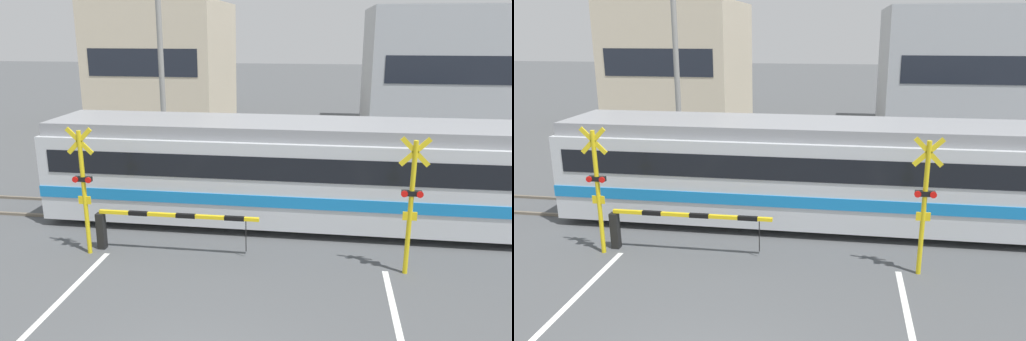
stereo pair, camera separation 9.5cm
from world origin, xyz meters
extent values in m
cube|color=#6B6051|center=(0.00, 7.30, 0.04)|extent=(50.00, 0.10, 0.08)
cube|color=#6B6051|center=(0.00, 8.74, 0.04)|extent=(50.00, 0.10, 0.08)
cube|color=silver|center=(2.33, 8.02, 1.43)|extent=(16.79, 2.81, 2.41)
cube|color=gray|center=(2.33, 8.02, 2.82)|extent=(16.62, 2.48, 0.36)
cube|color=#197AC6|center=(2.33, 8.02, 1.07)|extent=(16.80, 2.87, 0.32)
cube|color=black|center=(2.33, 8.02, 1.98)|extent=(16.12, 2.86, 0.64)
cube|color=black|center=(-6.07, 8.02, 1.98)|extent=(0.03, 1.97, 0.80)
cylinder|color=black|center=(-2.87, 7.30, 0.38)|extent=(0.76, 0.12, 0.76)
cylinder|color=black|center=(-2.87, 8.74, 0.38)|extent=(0.76, 0.12, 0.76)
cube|color=black|center=(-3.71, 5.39, 0.48)|extent=(0.20, 0.20, 0.97)
cube|color=yellow|center=(-1.65, 5.39, 1.02)|extent=(4.13, 0.09, 0.09)
cube|color=black|center=(-2.68, 5.39, 1.02)|extent=(0.50, 0.10, 0.10)
cube|color=black|center=(-1.44, 5.39, 1.02)|extent=(0.50, 0.10, 0.10)
cube|color=black|center=(-0.20, 5.39, 1.02)|extent=(0.50, 0.10, 0.10)
cylinder|color=black|center=(0.09, 5.39, 0.56)|extent=(0.02, 0.02, 0.82)
cube|color=black|center=(3.71, 11.11, 0.48)|extent=(0.20, 0.20, 0.97)
cube|color=yellow|center=(1.65, 11.11, 1.02)|extent=(4.13, 0.09, 0.09)
cube|color=black|center=(2.68, 11.11, 1.02)|extent=(0.50, 0.10, 0.10)
cube|color=black|center=(1.44, 11.11, 1.02)|extent=(0.50, 0.10, 0.10)
cube|color=black|center=(0.20, 11.11, 1.02)|extent=(0.50, 0.10, 0.10)
cylinder|color=black|center=(-0.09, 11.11, 0.56)|extent=(0.02, 0.02, 0.82)
cylinder|color=yellow|center=(-3.91, 5.08, 1.59)|extent=(0.11, 0.11, 3.18)
cube|color=yellow|center=(-3.91, 5.08, 2.93)|extent=(0.68, 0.04, 0.68)
cube|color=yellow|center=(-3.91, 5.08, 2.93)|extent=(0.68, 0.04, 0.68)
cube|color=black|center=(-3.91, 5.08, 1.97)|extent=(0.44, 0.12, 0.12)
cylinder|color=red|center=(-4.08, 5.00, 1.97)|extent=(0.15, 0.03, 0.15)
cylinder|color=red|center=(-3.74, 5.00, 1.97)|extent=(0.15, 0.03, 0.15)
cube|color=yellow|center=(-3.91, 5.06, 1.43)|extent=(0.32, 0.03, 0.20)
cylinder|color=yellow|center=(3.91, 5.08, 1.59)|extent=(0.11, 0.11, 3.18)
cube|color=yellow|center=(3.91, 5.08, 2.93)|extent=(0.68, 0.04, 0.68)
cube|color=yellow|center=(3.91, 5.08, 2.93)|extent=(0.68, 0.04, 0.68)
cube|color=black|center=(3.91, 5.08, 1.97)|extent=(0.44, 0.12, 0.12)
cylinder|color=red|center=(3.74, 5.00, 1.97)|extent=(0.15, 0.03, 0.15)
cylinder|color=red|center=(4.08, 5.00, 1.97)|extent=(0.15, 0.03, 0.15)
cube|color=yellow|center=(3.91, 5.06, 1.43)|extent=(0.32, 0.03, 0.20)
cylinder|color=#23232D|center=(0.89, 13.85, 0.37)|extent=(0.13, 0.13, 0.74)
cylinder|color=#23232D|center=(1.03, 13.85, 0.37)|extent=(0.13, 0.13, 0.74)
cube|color=#386647|center=(0.96, 13.85, 1.04)|extent=(0.38, 0.22, 0.59)
sphere|color=#997056|center=(0.96, 13.85, 1.44)|extent=(0.20, 0.20, 0.20)
cube|color=beige|center=(-7.55, 23.05, 3.53)|extent=(6.97, 7.86, 7.06)
cube|color=#1E232D|center=(-7.55, 19.11, 3.88)|extent=(5.85, 0.03, 1.41)
cube|color=#B2B7BC|center=(7.77, 23.05, 3.34)|extent=(7.41, 7.86, 6.67)
cube|color=#1E232D|center=(7.77, 19.11, 3.67)|extent=(6.22, 0.03, 1.33)
cylinder|color=gray|center=(-4.66, 13.61, 4.30)|extent=(0.22, 0.22, 8.59)
camera|label=1|loc=(1.95, -5.92, 5.50)|focal=35.00mm
camera|label=2|loc=(2.05, -5.91, 5.50)|focal=35.00mm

